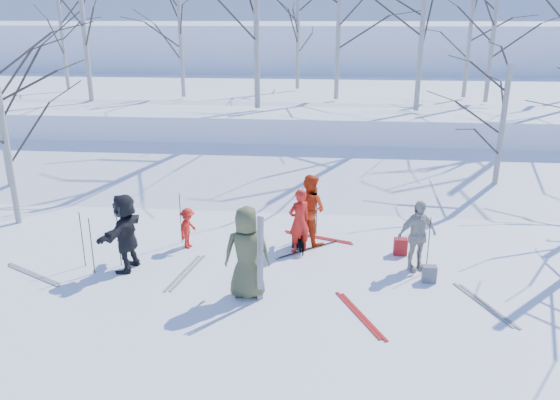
# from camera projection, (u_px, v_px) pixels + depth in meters

# --- Properties ---
(ground) EXTENTS (120.00, 120.00, 0.00)m
(ground) POSITION_uv_depth(u_px,v_px,m) (274.00, 275.00, 12.39)
(ground) COLOR white
(ground) RESTS_ON ground
(snow_ramp) EXTENTS (70.00, 9.49, 4.12)m
(snow_ramp) POSITION_uv_depth(u_px,v_px,m) (295.00, 181.00, 18.94)
(snow_ramp) COLOR white
(snow_ramp) RESTS_ON ground
(snow_plateau) EXTENTS (70.00, 18.00, 2.20)m
(snow_plateau) POSITION_uv_depth(u_px,v_px,m) (308.00, 110.00, 28.10)
(snow_plateau) COLOR white
(snow_plateau) RESTS_ON ground
(far_hill) EXTENTS (90.00, 30.00, 6.00)m
(far_hill) POSITION_uv_depth(u_px,v_px,m) (320.00, 59.00, 47.57)
(far_hill) COLOR white
(far_hill) RESTS_ON ground
(skier_olive_center) EXTENTS (1.02, 0.72, 1.97)m
(skier_olive_center) POSITION_uv_depth(u_px,v_px,m) (247.00, 253.00, 11.19)
(skier_olive_center) COLOR #4A4F2F
(skier_olive_center) RESTS_ON ground
(skier_red_north) EXTENTS (0.71, 0.66, 1.63)m
(skier_red_north) POSITION_uv_depth(u_px,v_px,m) (299.00, 221.00, 13.37)
(skier_red_north) COLOR red
(skier_red_north) RESTS_ON ground
(skier_redor_behind) EXTENTS (1.12, 1.09, 1.82)m
(skier_redor_behind) POSITION_uv_depth(u_px,v_px,m) (310.00, 209.00, 13.92)
(skier_redor_behind) COLOR red
(skier_redor_behind) RESTS_ON ground
(skier_red_seated) EXTENTS (0.53, 0.74, 1.05)m
(skier_red_seated) POSITION_uv_depth(u_px,v_px,m) (188.00, 228.00, 13.72)
(skier_red_seated) COLOR red
(skier_red_seated) RESTS_ON ground
(skier_cream_east) EXTENTS (1.06, 0.78, 1.68)m
(skier_cream_east) POSITION_uv_depth(u_px,v_px,m) (417.00, 236.00, 12.43)
(skier_cream_east) COLOR beige
(skier_cream_east) RESTS_ON ground
(skier_grey_west) EXTENTS (0.78, 1.76, 1.83)m
(skier_grey_west) POSITION_uv_depth(u_px,v_px,m) (125.00, 232.00, 12.41)
(skier_grey_west) COLOR black
(skier_grey_west) RESTS_ON ground
(dog) EXTENTS (0.46, 0.64, 0.49)m
(dog) POSITION_uv_depth(u_px,v_px,m) (302.00, 243.00, 13.50)
(dog) COLOR black
(dog) RESTS_ON ground
(upright_ski_left) EXTENTS (0.12, 0.17, 1.90)m
(upright_ski_left) POSITION_uv_depth(u_px,v_px,m) (259.00, 259.00, 10.96)
(upright_ski_left) COLOR silver
(upright_ski_left) RESTS_ON ground
(upright_ski_right) EXTENTS (0.13, 0.23, 1.89)m
(upright_ski_right) POSITION_uv_depth(u_px,v_px,m) (262.00, 259.00, 10.96)
(upright_ski_right) COLOR silver
(upright_ski_right) RESTS_ON ground
(ski_pair_a) EXTENTS (1.58, 2.05, 0.02)m
(ski_pair_a) POSITION_uv_depth(u_px,v_px,m) (485.00, 305.00, 11.10)
(ski_pair_a) COLOR silver
(ski_pair_a) RESTS_ON ground
(ski_pair_b) EXTENTS (1.64, 2.05, 0.02)m
(ski_pair_b) POSITION_uv_depth(u_px,v_px,m) (360.00, 315.00, 10.72)
(ski_pair_b) COLOR #A11717
(ski_pair_b) RESTS_ON ground
(ski_pair_c) EXTENTS (0.82, 1.96, 0.02)m
(ski_pair_c) POSITION_uv_depth(u_px,v_px,m) (186.00, 273.00, 12.49)
(ski_pair_c) COLOR silver
(ski_pair_c) RESTS_ON ground
(ski_pair_d) EXTENTS (1.78, 2.07, 0.02)m
(ski_pair_d) POSITION_uv_depth(u_px,v_px,m) (33.00, 274.00, 12.41)
(ski_pair_d) COLOR silver
(ski_pair_d) RESTS_ON ground
(ski_pair_e) EXTENTS (1.43, 2.03, 0.02)m
(ski_pair_e) POSITION_uv_depth(u_px,v_px,m) (318.00, 237.00, 14.47)
(ski_pair_e) COLOR #A11717
(ski_pair_e) RESTS_ON ground
(ski_pair_f) EXTENTS (2.07, 2.10, 0.02)m
(ski_pair_f) POSITION_uv_depth(u_px,v_px,m) (308.00, 250.00, 13.72)
(ski_pair_f) COLOR silver
(ski_pair_f) RESTS_ON ground
(ski_pole_a) EXTENTS (0.02, 0.02, 1.34)m
(ski_pole_a) POSITION_uv_depth(u_px,v_px,m) (82.00, 240.00, 12.64)
(ski_pole_a) COLOR black
(ski_pole_a) RESTS_ON ground
(ski_pole_b) EXTENTS (0.02, 0.02, 1.34)m
(ski_pole_b) POSITION_uv_depth(u_px,v_px,m) (181.00, 218.00, 13.96)
(ski_pole_b) COLOR black
(ski_pole_b) RESTS_ON ground
(ski_pole_c) EXTENTS (0.02, 0.02, 1.34)m
(ski_pole_c) POSITION_uv_depth(u_px,v_px,m) (428.00, 245.00, 12.32)
(ski_pole_c) COLOR black
(ski_pole_c) RESTS_ON ground
(ski_pole_d) EXTENTS (0.02, 0.02, 1.34)m
(ski_pole_d) POSITION_uv_depth(u_px,v_px,m) (420.00, 242.00, 12.49)
(ski_pole_d) COLOR black
(ski_pole_d) RESTS_ON ground
(ski_pole_e) EXTENTS (0.02, 0.02, 1.34)m
(ski_pole_e) POSITION_uv_depth(u_px,v_px,m) (92.00, 246.00, 12.28)
(ski_pole_e) COLOR black
(ski_pole_e) RESTS_ON ground
(ski_pole_f) EXTENTS (0.02, 0.02, 1.34)m
(ski_pole_f) POSITION_uv_depth(u_px,v_px,m) (119.00, 239.00, 12.65)
(ski_pole_f) COLOR black
(ski_pole_f) RESTS_ON ground
(ski_pole_g) EXTENTS (0.02, 0.02, 1.34)m
(ski_pole_g) POSITION_uv_depth(u_px,v_px,m) (306.00, 214.00, 14.24)
(ski_pole_g) COLOR black
(ski_pole_g) RESTS_ON ground
(ski_pole_h) EXTENTS (0.02, 0.02, 1.34)m
(ski_pole_h) POSITION_uv_depth(u_px,v_px,m) (317.00, 211.00, 14.46)
(ski_pole_h) COLOR black
(ski_pole_h) RESTS_ON ground
(backpack_red) EXTENTS (0.32, 0.22, 0.42)m
(backpack_red) POSITION_uv_depth(u_px,v_px,m) (400.00, 247.00, 13.40)
(backpack_red) COLOR #A2191A
(backpack_red) RESTS_ON ground
(backpack_grey) EXTENTS (0.30, 0.20, 0.38)m
(backpack_grey) POSITION_uv_depth(u_px,v_px,m) (429.00, 274.00, 12.03)
(backpack_grey) COLOR slate
(backpack_grey) RESTS_ON ground
(backpack_dark) EXTENTS (0.34, 0.24, 0.40)m
(backpack_dark) POSITION_uv_depth(u_px,v_px,m) (299.00, 239.00, 13.86)
(backpack_dark) COLOR black
(backpack_dark) RESTS_ON ground
(birch_plateau_a) EXTENTS (4.96, 4.96, 6.23)m
(birch_plateau_a) POSITION_uv_depth(u_px,v_px,m) (83.00, 23.00, 22.12)
(birch_plateau_a) COLOR silver
(birch_plateau_a) RESTS_ON snow_plateau
(birch_plateau_b) EXTENTS (4.75, 4.75, 5.92)m
(birch_plateau_b) POSITION_uv_depth(u_px,v_px,m) (338.00, 27.00, 22.48)
(birch_plateau_b) COLOR silver
(birch_plateau_b) RESTS_ON snow_plateau
(birch_plateau_c) EXTENTS (5.58, 5.58, 7.12)m
(birch_plateau_c) POSITION_uv_depth(u_px,v_px,m) (256.00, 11.00, 20.01)
(birch_plateau_c) COLOR silver
(birch_plateau_c) RESTS_ON snow_plateau
(birch_plateau_d) EXTENTS (4.12, 4.12, 5.03)m
(birch_plateau_d) POSITION_uv_depth(u_px,v_px,m) (493.00, 39.00, 21.78)
(birch_plateau_d) COLOR silver
(birch_plateau_d) RESTS_ON snow_plateau
(birch_plateau_e) EXTENTS (3.69, 3.69, 4.41)m
(birch_plateau_e) POSITION_uv_depth(u_px,v_px,m) (181.00, 45.00, 23.31)
(birch_plateau_e) COLOR silver
(birch_plateau_e) RESTS_ON snow_plateau
(birch_plateau_g) EXTENTS (4.60, 4.60, 5.71)m
(birch_plateau_g) POSITION_uv_depth(u_px,v_px,m) (422.00, 31.00, 19.72)
(birch_plateau_g) COLOR silver
(birch_plateau_g) RESTS_ON snow_plateau
(birch_plateau_h) EXTENTS (3.89, 3.89, 4.70)m
(birch_plateau_h) POSITION_uv_depth(u_px,v_px,m) (469.00, 41.00, 23.20)
(birch_plateau_h) COLOR silver
(birch_plateau_h) RESTS_ON snow_plateau
(birch_plateau_i) EXTENTS (3.92, 3.92, 4.74)m
(birch_plateau_i) POSITION_uv_depth(u_px,v_px,m) (298.00, 38.00, 25.98)
(birch_plateau_i) COLOR silver
(birch_plateau_i) RESTS_ON snow_plateau
(birch_plateau_j) EXTENTS (3.82, 3.82, 4.60)m
(birch_plateau_j) POSITION_uv_depth(u_px,v_px,m) (63.00, 40.00, 25.80)
(birch_plateau_j) COLOR silver
(birch_plateau_j) RESTS_ON snow_plateau
(birch_edge_a) EXTENTS (3.99, 3.99, 4.85)m
(birch_edge_a) POSITION_uv_depth(u_px,v_px,m) (5.00, 139.00, 14.76)
(birch_edge_a) COLOR silver
(birch_edge_a) RESTS_ON ground
(birch_edge_e) EXTENTS (3.59, 3.59, 4.27)m
(birch_edge_e) POSITION_uv_depth(u_px,v_px,m) (501.00, 134.00, 16.75)
(birch_edge_e) COLOR silver
(birch_edge_e) RESTS_ON ground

